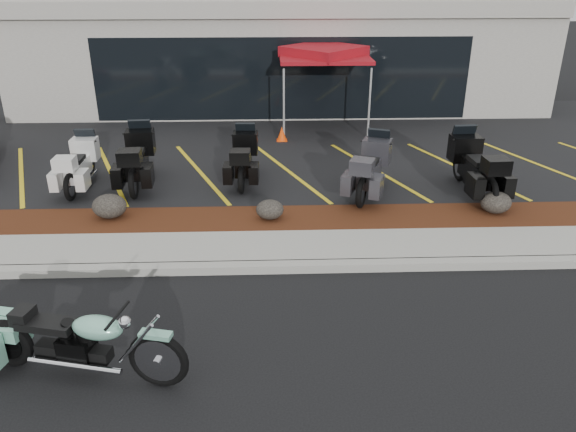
{
  "coord_description": "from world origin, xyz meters",
  "views": [
    {
      "loc": [
        -0.48,
        -7.65,
        4.94
      ],
      "look_at": [
        -0.16,
        1.2,
        0.91
      ],
      "focal_mm": 35.0,
      "sensor_mm": 36.0,
      "label": 1
    }
  ],
  "objects_px": {
    "traffic_cone": "(282,134)",
    "popup_canopy": "(324,54)",
    "touring_white": "(87,153)",
    "hero_cruiser": "(158,352)"
  },
  "relations": [
    {
      "from": "traffic_cone",
      "to": "popup_canopy",
      "type": "xyz_separation_m",
      "value": [
        1.31,
        1.42,
        2.05
      ]
    },
    {
      "from": "hero_cruiser",
      "to": "traffic_cone",
      "type": "relative_size",
      "value": 7.29
    },
    {
      "from": "hero_cruiser",
      "to": "touring_white",
      "type": "height_order",
      "value": "touring_white"
    },
    {
      "from": "traffic_cone",
      "to": "popup_canopy",
      "type": "distance_m",
      "value": 2.81
    },
    {
      "from": "hero_cruiser",
      "to": "popup_canopy",
      "type": "height_order",
      "value": "popup_canopy"
    },
    {
      "from": "traffic_cone",
      "to": "hero_cruiser",
      "type": "bearing_deg",
      "value": -100.03
    },
    {
      "from": "hero_cruiser",
      "to": "traffic_cone",
      "type": "height_order",
      "value": "hero_cruiser"
    },
    {
      "from": "touring_white",
      "to": "popup_canopy",
      "type": "height_order",
      "value": "popup_canopy"
    },
    {
      "from": "touring_white",
      "to": "traffic_cone",
      "type": "distance_m",
      "value": 5.55
    },
    {
      "from": "touring_white",
      "to": "traffic_cone",
      "type": "xyz_separation_m",
      "value": [
        4.74,
        2.86,
        -0.4
      ]
    }
  ]
}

